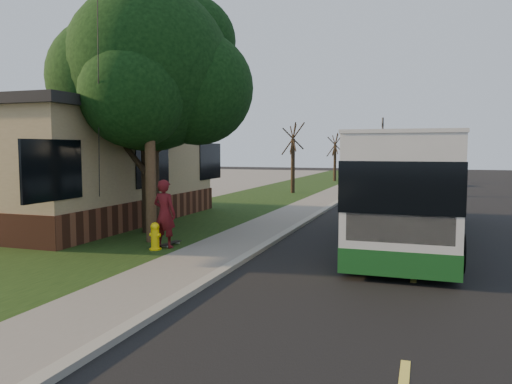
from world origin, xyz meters
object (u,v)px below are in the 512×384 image
utility_pole (149,82)px  fire_hydrant (155,236)px  traffic_signal (382,144)px  skateboarder (165,214)px  leafy_tree (152,73)px  transit_bus (409,184)px  skateboard_main (171,243)px  dumpster (164,195)px  distant_car (403,175)px  bare_tree_far (335,158)px  bare_tree_near (293,159)px

utility_pole → fire_hydrant: bearing=-54.6°
traffic_signal → skateboarder: traffic_signal is taller
leafy_tree → transit_bus: leafy_tree is taller
traffic_signal → skateboarder: size_ratio=2.96×
skateboard_main → dumpster: size_ratio=0.57×
utility_pole → skateboard_main: size_ratio=10.88×
fire_hydrant → utility_pole: (-0.71, 0.99, 4.20)m
utility_pole → skateboard_main: bearing=-22.0°
skateboarder → dumpster: (-4.64, 8.21, -0.36)m
utility_pole → distant_car: 27.08m
bare_tree_far → skateboard_main: size_ratio=4.83×
bare_tree_far → dumpster: bearing=-100.9°
skateboarder → distant_car: size_ratio=0.40×
bare_tree_far → dumpster: (-4.14, -21.44, -1.36)m
traffic_signal → transit_bus: size_ratio=0.47×
utility_pole → leafy_tree: bearing=117.6°
leafy_tree → dumpster: leafy_tree is taller
bare_tree_near → dumpster: bearing=-111.1°
transit_bus → skateboard_main: 7.44m
bare_tree_far → distant_car: bare_tree_far is taller
skateboard_main → fire_hydrant: bearing=-98.5°
utility_pole → bare_tree_far: size_ratio=2.25×
fire_hydrant → distant_car: 27.64m
utility_pole → skateboarder: bearing=-38.7°
dumpster → bare_tree_far: bearing=79.1°
skateboard_main → dumpster: dumpster is taller
distant_car → bare_tree_near: bearing=-123.2°
fire_hydrant → transit_bus: bearing=35.3°
transit_bus → traffic_signal: bearing=96.2°
bare_tree_far → transit_bus: 26.40m
bare_tree_near → distant_car: (6.12, 9.14, -1.36)m
bare_tree_far → utility_pole: bearing=-90.6°
bare_tree_far → traffic_signal: (3.50, 4.00, 1.16)m
bare_tree_near → dumpster: 10.23m
skateboard_main → distant_car: size_ratio=0.18×
utility_pole → dumpster: utility_pole is taller
leafy_tree → distant_car: size_ratio=1.68×
bare_tree_far → skateboarder: 29.67m
fire_hydrant → leafy_tree: leafy_tree is taller
traffic_signal → dumpster: (-7.64, -25.44, -2.52)m
traffic_signal → transit_bus: 29.75m
bare_tree_far → skateboard_main: bearing=-89.0°
distant_car → bare_tree_far: bearing=153.7°
fire_hydrant → distant_car: distant_car is taller
traffic_signal → dumpster: traffic_signal is taller
transit_bus → distant_car: 22.72m
fire_hydrant → dumpster: size_ratio=0.50×
fire_hydrant → bare_tree_near: bare_tree_near is taller
leafy_tree → traffic_signal: bearing=81.5°
bare_tree_near → bare_tree_far: 12.01m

